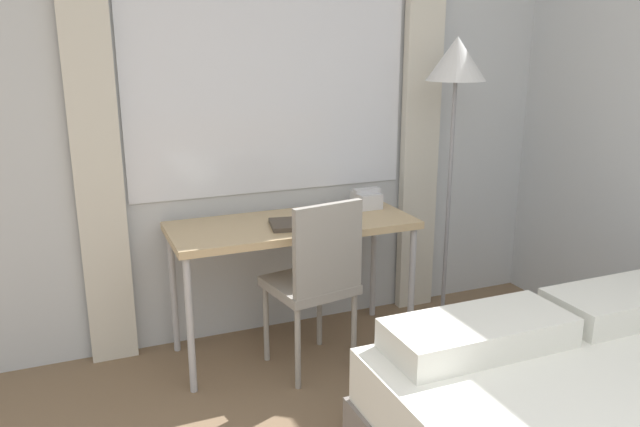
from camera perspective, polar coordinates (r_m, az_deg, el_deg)
wall_back_with_window at (r=3.51m, az=-7.25°, el=9.94°), size 4.96×0.13×2.70m
desk at (r=3.37m, az=-2.53°, el=-1.79°), size 1.32×0.54×0.75m
desk_chair at (r=3.19m, az=-0.35°, el=-5.71°), size 0.46×0.46×0.94m
standing_lamp at (r=3.62m, az=12.26°, el=11.38°), size 0.33×0.33×1.71m
telephone at (r=3.64m, az=4.28°, el=1.33°), size 0.16×0.16×0.11m
book at (r=3.27m, az=-2.55°, el=-0.96°), size 0.26×0.25×0.02m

